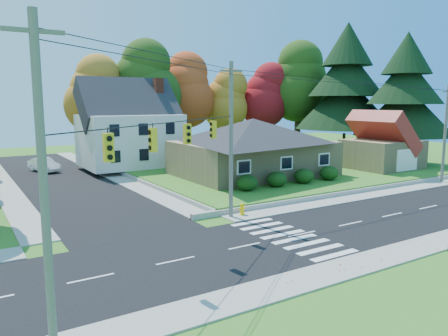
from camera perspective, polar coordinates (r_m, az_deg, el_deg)
name	(u,v)px	position (r m, az deg, el deg)	size (l,w,h in m)	color
ground	(302,234)	(25.66, 10.15, -8.51)	(120.00, 120.00, 0.00)	#3D7923
road_main	(302,234)	(25.66, 10.16, -8.49)	(90.00, 8.00, 0.02)	black
road_cross	(60,179)	(45.54, -20.67, -1.36)	(8.00, 44.00, 0.02)	black
sidewalk_north	(251,214)	(29.39, 3.59, -6.08)	(90.00, 2.00, 0.08)	#9C9A90
sidewalk_south	(373,260)	(22.41, 18.91, -11.33)	(90.00, 2.00, 0.08)	#9C9A90
lawn	(263,166)	(49.55, 5.08, 0.23)	(30.00, 30.00, 0.50)	#3D7923
ranch_house	(253,146)	(42.24, 3.80, 2.90)	(14.60, 10.60, 5.40)	tan
colonial_house	(130,128)	(49.08, -12.18, 5.08)	(10.40, 8.40, 9.60)	silver
garage	(383,146)	(49.13, 20.01, 2.71)	(7.30, 6.30, 4.60)	tan
hedge_row	(291,178)	(37.39, 8.69, -1.24)	(10.70, 1.70, 1.27)	#163A10
traffic_infrastructure	(287,143)	(25.56, 8.18, 3.26)	(38.10, 10.66, 10.00)	#666059
tree_lot_0	(95,95)	(54.10, -16.56, 9.18)	(6.72, 6.72, 12.51)	#3F2A19
tree_lot_1	(146,84)	(55.11, -10.21, 10.75)	(7.84, 7.84, 14.60)	#3F2A19
tree_lot_2	(186,90)	(58.49, -5.02, 10.08)	(7.28, 7.28, 13.56)	#3F2A19
tree_lot_3	(228,100)	(60.59, 0.56, 8.83)	(6.16, 6.16, 11.47)	#3F2A19
tree_lot_4	(268,96)	(63.22, 5.71, 9.38)	(6.72, 6.72, 12.51)	#3F2A19
tree_lot_5	(299,82)	(64.28, 9.72, 11.03)	(8.40, 8.40, 15.64)	#3F2A19
conifer_east_a	(346,87)	(59.23, 15.66, 10.20)	(12.80, 12.80, 16.96)	#3F2A19
conifer_east_b	(405,95)	(54.92, 22.56, 8.84)	(11.20, 11.20, 14.84)	#3F2A19
white_car	(44,165)	(50.74, -22.42, 0.37)	(1.55, 4.46, 1.47)	white
fire_hydrant	(242,210)	(29.11, 2.39, -5.46)	(0.49, 0.38, 0.86)	#FEBE00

